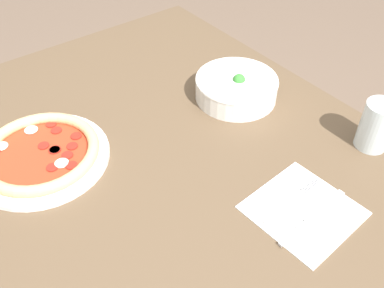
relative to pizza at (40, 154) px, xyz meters
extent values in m
cube|color=brown|center=(0.21, 0.25, -0.03)|extent=(1.34, 0.94, 0.03)
cylinder|color=#4E3C2B|center=(-0.39, 0.65, -0.42)|extent=(0.06, 0.06, 0.74)
cylinder|color=white|center=(0.00, 0.00, -0.01)|extent=(0.31, 0.31, 0.01)
torus|color=#DBB77A|center=(0.00, 0.00, 0.01)|extent=(0.27, 0.27, 0.03)
cylinder|color=red|center=(0.00, 0.00, 0.00)|extent=(0.23, 0.23, 0.01)
cylinder|color=maroon|center=(0.01, 0.03, 0.00)|extent=(0.03, 0.03, 0.00)
cylinder|color=maroon|center=(0.06, 0.00, 0.00)|extent=(0.03, 0.03, 0.00)
cylinder|color=maroon|center=(0.00, 0.09, 0.00)|extent=(0.03, 0.03, 0.00)
cylinder|color=maroon|center=(-0.05, 0.06, 0.00)|extent=(0.03, 0.03, 0.00)
cylinder|color=maroon|center=(-0.08, 0.06, 0.00)|extent=(0.03, 0.03, 0.00)
cylinder|color=maroon|center=(-0.02, 0.02, 0.00)|extent=(0.03, 0.03, 0.00)
cylinder|color=maroon|center=(0.02, 0.07, 0.00)|extent=(0.03, 0.03, 0.00)
cylinder|color=maroon|center=(0.01, 0.03, 0.00)|extent=(0.03, 0.03, 0.00)
cylinder|color=maroon|center=(0.08, 0.04, 0.00)|extent=(0.03, 0.03, 0.00)
cylinder|color=maroon|center=(0.04, 0.05, 0.00)|extent=(0.03, 0.03, 0.00)
ellipsoid|color=silver|center=(0.06, 0.02, 0.00)|extent=(0.03, 0.03, 0.01)
ellipsoid|color=silver|center=(-0.08, -0.06, 0.00)|extent=(0.03, 0.03, 0.01)
ellipsoid|color=silver|center=(-0.09, 0.01, 0.00)|extent=(0.03, 0.03, 0.01)
cylinder|color=white|center=(0.09, 0.51, 0.01)|extent=(0.22, 0.22, 0.06)
torus|color=white|center=(0.09, 0.51, 0.04)|extent=(0.22, 0.22, 0.01)
ellipsoid|color=tan|center=(0.01, 0.47, 0.03)|extent=(0.04, 0.04, 0.02)
ellipsoid|color=tan|center=(0.09, 0.55, 0.03)|extent=(0.04, 0.04, 0.02)
ellipsoid|color=#998466|center=(0.01, 0.53, 0.03)|extent=(0.04, 0.04, 0.02)
ellipsoid|color=tan|center=(0.01, 0.48, 0.03)|extent=(0.04, 0.04, 0.02)
ellipsoid|color=tan|center=(0.01, 0.52, 0.03)|extent=(0.04, 0.03, 0.02)
ellipsoid|color=tan|center=(0.04, 0.47, 0.03)|extent=(0.04, 0.03, 0.02)
sphere|color=#388433|center=(0.10, 0.51, 0.04)|extent=(0.03, 0.03, 0.03)
cube|color=white|center=(0.46, 0.36, -0.02)|extent=(0.21, 0.21, 0.00)
cube|color=silver|center=(0.43, 0.33, -0.01)|extent=(0.02, 0.12, 0.00)
cube|color=silver|center=(0.43, 0.42, -0.01)|extent=(0.01, 0.05, 0.00)
cube|color=silver|center=(0.43, 0.42, -0.01)|extent=(0.01, 0.05, 0.00)
cube|color=silver|center=(0.43, 0.42, -0.01)|extent=(0.01, 0.05, 0.00)
cube|color=silver|center=(0.42, 0.42, -0.01)|extent=(0.01, 0.05, 0.00)
cube|color=silver|center=(0.49, 0.30, -0.01)|extent=(0.01, 0.08, 0.01)
cube|color=silver|center=(0.48, 0.40, -0.01)|extent=(0.02, 0.12, 0.00)
cylinder|color=silver|center=(0.42, 0.63, 0.04)|extent=(0.07, 0.07, 0.12)
camera|label=1|loc=(0.76, -0.15, 0.66)|focal=40.00mm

